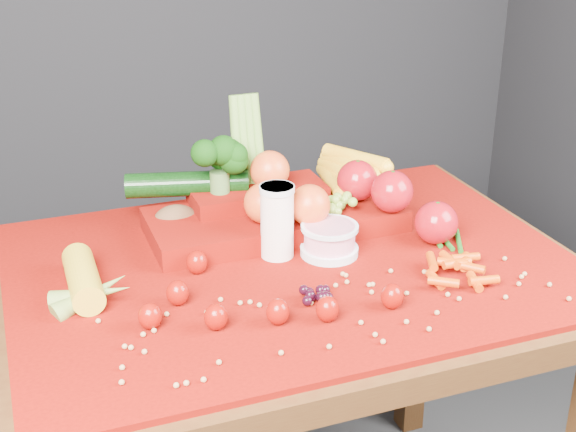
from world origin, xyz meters
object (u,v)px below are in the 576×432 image
object	(u,v)px
table	(292,310)
yogurt_bowl	(329,239)
milk_glass	(277,219)
produce_mound	(290,200)

from	to	relation	value
table	yogurt_bowl	xyz separation A→B (m)	(0.08, 0.01, 0.14)
table	yogurt_bowl	bearing A→B (deg)	4.29
milk_glass	yogurt_bowl	bearing A→B (deg)	-17.43
table	milk_glass	distance (m)	0.19
milk_glass	table	bearing A→B (deg)	-66.14
milk_glass	produce_mound	distance (m)	0.13
milk_glass	yogurt_bowl	size ratio (longest dim) A/B	1.28
table	yogurt_bowl	size ratio (longest dim) A/B	9.71
milk_glass	yogurt_bowl	distance (m)	0.11
table	produce_mound	bearing A→B (deg)	70.53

